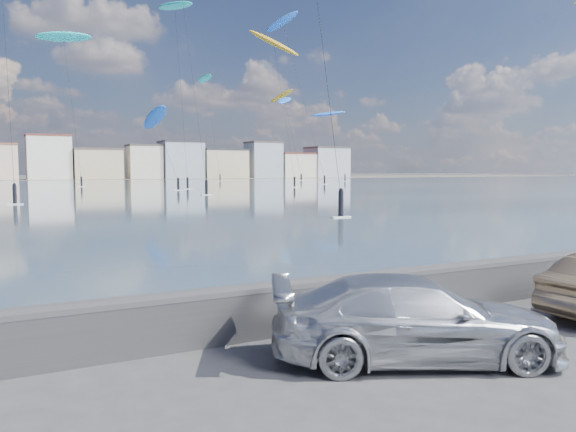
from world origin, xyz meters
name	(u,v)px	position (x,y,z in m)	size (l,w,h in m)	color
ground	(352,382)	(0.00, 0.00, 0.00)	(700.00, 700.00, 0.00)	#333335
bay_water	(27,190)	(0.00, 91.50, 0.01)	(500.00, 177.00, 0.00)	#304151
far_shore_strip	(10,179)	(0.00, 200.00, 0.01)	(500.00, 60.00, 0.00)	#4C473D
seawall	(273,306)	(0.00, 2.70, 0.58)	(400.00, 0.36, 1.08)	#28282B
far_buildings	(15,160)	(1.31, 186.00, 6.03)	(240.79, 13.26, 14.60)	beige
car_silver	(416,319)	(1.51, 0.33, 0.71)	(1.99, 4.89, 1.42)	silver
kitesurfer_3	(64,38)	(8.83, 116.07, 29.57)	(11.19, 15.81, 31.27)	#19BFBF
kitesurfer_4	(285,101)	(74.60, 146.42, 23.92)	(8.85, 17.03, 26.38)	blue
kitesurfer_5	(282,97)	(76.20, 151.16, 25.71)	(7.00, 18.25, 28.84)	#BF8C19
kitesurfer_8	(155,118)	(20.61, 91.33, 12.11)	(3.39, 19.49, 14.47)	blue
kitesurfer_9	(274,44)	(42.26, 88.23, 26.34)	(9.89, 11.43, 29.63)	#BF8C19
kitesurfer_11	(175,8)	(25.53, 94.79, 32.40)	(5.96, 18.58, 33.79)	#19BFBF
kitesurfer_12	(205,80)	(50.84, 150.93, 29.04)	(3.11, 16.39, 30.96)	#19BFBF
kitesurfer_16	(283,24)	(55.42, 110.27, 36.42)	(8.01, 16.99, 40.02)	blue
kitesurfer_18	(328,114)	(81.58, 132.64, 19.06)	(11.06, 15.69, 20.64)	blue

